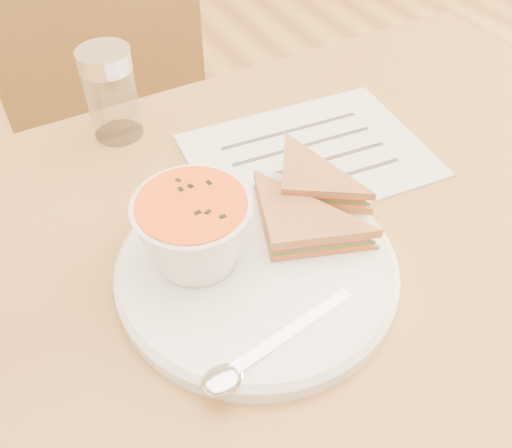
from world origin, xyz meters
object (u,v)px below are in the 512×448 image
dining_table (295,410)px  plate (257,269)px  soup_bowl (195,234)px  chair_far (129,223)px  condiment_shaker (111,94)px

dining_table → plate: 0.39m
plate → dining_table: bearing=5.8°
dining_table → soup_bowl: bearing=168.1°
plate → soup_bowl: (-0.05, 0.03, 0.05)m
chair_far → dining_table: bearing=117.6°
dining_table → plate: (-0.07, -0.01, 0.38)m
dining_table → chair_far: 0.47m
chair_far → condiment_shaker: condiment_shaker is taller
dining_table → soup_bowl: size_ratio=8.95×
plate → soup_bowl: soup_bowl is taller
plate → condiment_shaker: size_ratio=2.39×
dining_table → condiment_shaker: condiment_shaker is taller
soup_bowl → condiment_shaker: (0.01, 0.26, 0.00)m
chair_far → condiment_shaker: bearing=99.6°
soup_bowl → condiment_shaker: 0.26m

